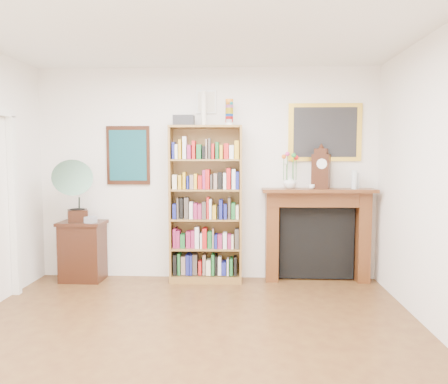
% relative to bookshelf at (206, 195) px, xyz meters
% --- Properties ---
extents(room, '(4.51, 5.01, 2.81)m').
position_rel_bookshelf_xyz_m(room, '(-0.00, -2.31, 0.26)').
color(room, '#4E2B17').
rests_on(room, ground).
extents(teal_poster, '(0.58, 0.04, 0.78)m').
position_rel_bookshelf_xyz_m(teal_poster, '(-1.05, 0.17, 0.51)').
color(teal_poster, black).
rests_on(teal_poster, back_wall).
extents(small_picture, '(0.26, 0.04, 0.30)m').
position_rel_bookshelf_xyz_m(small_picture, '(-0.00, 0.17, 1.21)').
color(small_picture, white).
rests_on(small_picture, back_wall).
extents(gilt_painting, '(0.95, 0.04, 0.75)m').
position_rel_bookshelf_xyz_m(gilt_painting, '(1.55, 0.17, 0.81)').
color(gilt_painting, yellow).
rests_on(gilt_painting, back_wall).
extents(bookshelf, '(0.94, 0.36, 2.34)m').
position_rel_bookshelf_xyz_m(bookshelf, '(0.00, 0.00, 0.00)').
color(bookshelf, brown).
rests_on(bookshelf, floor).
extents(side_cabinet, '(0.59, 0.43, 0.79)m').
position_rel_bookshelf_xyz_m(side_cabinet, '(-1.62, -0.04, -0.74)').
color(side_cabinet, black).
rests_on(side_cabinet, floor).
extents(fireplace, '(1.45, 0.37, 1.22)m').
position_rel_bookshelf_xyz_m(fireplace, '(1.46, 0.08, -0.41)').
color(fireplace, '#492311').
rests_on(fireplace, floor).
extents(gramophone, '(0.70, 0.76, 0.81)m').
position_rel_bookshelf_xyz_m(gramophone, '(-1.69, -0.14, 0.11)').
color(gramophone, black).
rests_on(gramophone, side_cabinet).
extents(cd_stack, '(0.15, 0.15, 0.08)m').
position_rel_bookshelf_xyz_m(cd_stack, '(-1.47, -0.15, -0.31)').
color(cd_stack, '#B4B4C1').
rests_on(cd_stack, side_cabinet).
extents(mantel_clock, '(0.25, 0.20, 0.51)m').
position_rel_bookshelf_xyz_m(mantel_clock, '(1.48, 0.01, 0.34)').
color(mantel_clock, black).
rests_on(mantel_clock, fireplace).
extents(flower_vase, '(0.22, 0.22, 0.17)m').
position_rel_bookshelf_xyz_m(flower_vase, '(1.09, 0.04, 0.17)').
color(flower_vase, silver).
rests_on(flower_vase, fireplace).
extents(teacup, '(0.09, 0.09, 0.06)m').
position_rel_bookshelf_xyz_m(teacup, '(1.36, -0.01, 0.12)').
color(teacup, white).
rests_on(teacup, fireplace).
extents(bottle_left, '(0.07, 0.07, 0.24)m').
position_rel_bookshelf_xyz_m(bottle_left, '(1.90, -0.00, 0.21)').
color(bottle_left, silver).
rests_on(bottle_left, fireplace).
extents(bottle_right, '(0.06, 0.06, 0.20)m').
position_rel_bookshelf_xyz_m(bottle_right, '(1.95, 0.06, 0.19)').
color(bottle_right, silver).
rests_on(bottle_right, fireplace).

